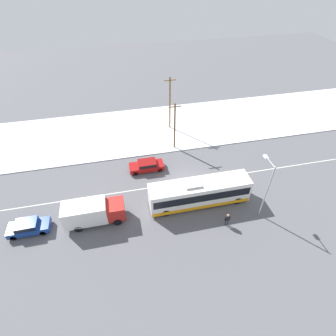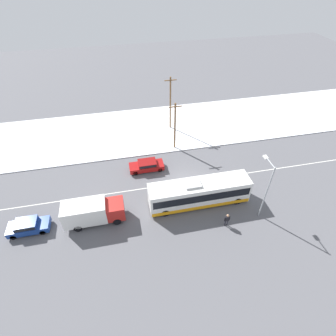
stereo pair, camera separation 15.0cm
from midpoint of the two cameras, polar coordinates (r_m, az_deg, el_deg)
name	(u,v)px [view 2 (the right image)]	position (r m, az deg, el deg)	size (l,w,h in m)	color
ground_plane	(187,182)	(33.79, 4.32, -3.07)	(120.00, 120.00, 0.00)	#56565B
snow_lot	(166,127)	(43.94, -0.28, 8.97)	(80.00, 13.58, 0.12)	white
lane_marking_center	(187,182)	(33.79, 4.32, -3.07)	(60.00, 0.12, 0.00)	silver
city_bus	(199,193)	(30.35, 6.93, -5.38)	(11.60, 2.57, 3.36)	white
box_truck	(92,212)	(29.54, -16.00, -9.10)	(6.45, 2.30, 2.80)	silver
sedan_car	(147,165)	(35.10, -4.52, 0.62)	(4.58, 1.80, 1.37)	maroon
parked_car_near_truck	(28,226)	(31.85, -28.06, -11.04)	(4.20, 1.80, 1.44)	navy
pedestrian_at_stop	(227,219)	(29.12, 12.89, -10.75)	(0.64, 0.28, 1.78)	#23232D
streetlamp	(266,184)	(28.87, 20.78, -3.34)	(0.36, 2.21, 7.21)	#9EA3A8
utility_pole_roadside	(175,126)	(37.15, 1.64, 9.18)	(1.80, 0.24, 7.28)	brown
utility_pole_snowlot	(170,103)	(41.55, 0.62, 13.98)	(1.80, 0.24, 8.60)	brown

